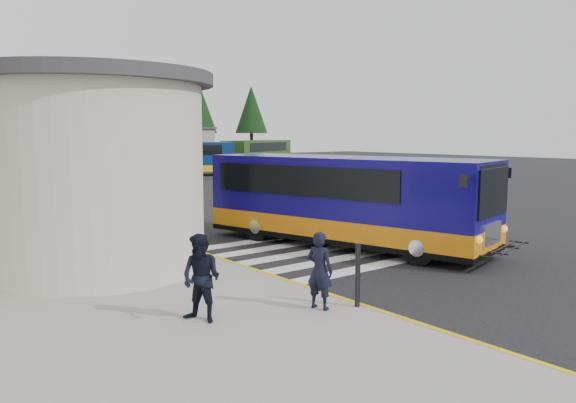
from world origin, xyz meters
TOP-DOWN VIEW (x-y plane):
  - ground at (0.00, 0.00)m, footprint 140.00×140.00m
  - curb_strip at (-4.05, 4.00)m, footprint 0.12×34.00m
  - crosswalk at (-0.50, -0.80)m, footprint 8.00×5.35m
  - depot_building at (6.00, 42.00)m, footprint 26.40×8.40m
  - tree_line at (6.29, 50.00)m, footprint 58.40×4.40m
  - transit_bus at (0.39, -0.70)m, footprint 5.14×10.15m
  - pedestrian_a at (-4.87, -5.37)m, footprint 0.51×0.63m
  - pedestrian_b at (-7.01, -4.62)m, footprint 0.88×0.96m
  - bollard at (-4.20, -5.73)m, footprint 0.10×0.10m
  - far_bus_a at (10.08, 29.49)m, footprint 9.72×5.82m
  - far_bus_b at (20.97, 33.05)m, footprint 9.84×6.45m

SIDE VIEW (x-z plane):
  - ground at x=0.00m, z-range 0.00..0.00m
  - crosswalk at x=-0.50m, z-range 0.00..0.01m
  - curb_strip at x=-4.05m, z-range 0.00..0.16m
  - bollard at x=-4.20m, z-range 0.15..1.40m
  - pedestrian_a at x=-4.87m, z-range 0.15..1.65m
  - pedestrian_b at x=-7.01m, z-range 0.15..1.73m
  - transit_bus at x=0.39m, z-range -0.06..2.72m
  - far_bus_a at x=10.08m, z-range 0.36..2.79m
  - far_bus_b at x=20.97m, z-range 0.37..2.85m
  - depot_building at x=6.00m, z-range 0.01..4.21m
  - tree_line at x=6.29m, z-range 1.77..11.77m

